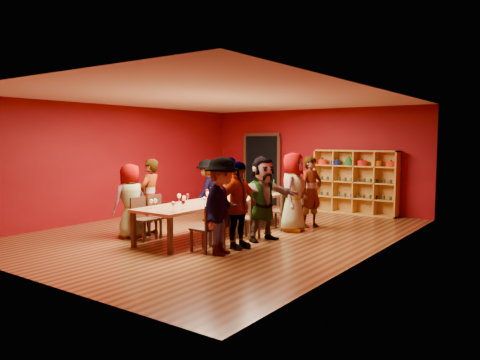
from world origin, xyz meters
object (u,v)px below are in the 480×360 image
(person_right_3, at_px, (293,192))
(chair_person_right_4, at_px, (296,205))
(chair_person_left_4, at_px, (240,199))
(chair_person_right_3, at_px, (281,208))
(chair_person_right_1, at_px, (226,221))
(person_left_1, at_px, (150,197))
(chair_person_right_0, at_px, (208,226))
(chair_person_left_1, at_px, (158,213))
(spittoon_bowl, at_px, (219,198))
(chair_person_left_0, at_px, (142,216))
(tasting_table, at_px, (222,202))
(shelving_unit, at_px, (355,179))
(person_right_4, at_px, (311,192))
(chair_person_left_3, at_px, (219,202))
(person_left_3, at_px, (207,190))
(person_right_1, at_px, (238,205))
(chair_person_right_2, at_px, (251,215))
(person_left_0, at_px, (130,201))
(wine_bottle, at_px, (274,188))
(person_right_0, at_px, (222,206))
(person_right_2, at_px, (263,199))

(person_right_3, relative_size, chair_person_right_4, 2.02)
(chair_person_left_4, relative_size, chair_person_right_4, 1.00)
(chair_person_right_3, bearing_deg, chair_person_right_1, -90.00)
(person_left_1, height_order, chair_person_right_0, person_left_1)
(chair_person_left_1, relative_size, person_left_1, 0.53)
(chair_person_right_1, relative_size, spittoon_bowl, 2.69)
(chair_person_right_0, bearing_deg, chair_person_left_0, 178.97)
(person_left_1, relative_size, chair_person_right_0, 1.88)
(tasting_table, xyz_separation_m, shelving_unit, (1.40, 4.32, 0.28))
(chair_person_right_0, bearing_deg, chair_person_right_3, 90.00)
(chair_person_right_0, relative_size, person_right_4, 0.52)
(chair_person_left_3, relative_size, person_left_3, 0.56)
(chair_person_left_0, relative_size, chair_person_left_4, 1.00)
(chair_person_right_0, height_order, person_right_1, person_right_1)
(person_left_3, bearing_deg, chair_person_right_4, 92.25)
(person_left_1, relative_size, chair_person_right_2, 1.88)
(chair_person_left_0, height_order, person_left_0, person_left_0)
(person_right_1, xyz_separation_m, person_right_3, (0.02, 2.12, 0.06))
(person_left_0, height_order, chair_person_right_0, person_left_0)
(wine_bottle, bearing_deg, person_left_3, -152.88)
(chair_person_right_4, bearing_deg, wine_bottle, 176.25)
(person_right_0, xyz_separation_m, wine_bottle, (-1.01, 3.43, -0.01))
(person_left_0, relative_size, person_left_1, 0.95)
(chair_person_right_1, bearing_deg, person_right_0, -58.26)
(chair_person_left_3, relative_size, person_right_2, 0.51)
(chair_person_right_4, bearing_deg, chair_person_right_3, -90.00)
(chair_person_left_1, height_order, chair_person_right_0, same)
(person_left_0, relative_size, chair_person_right_0, 1.78)
(person_left_1, height_order, chair_person_right_2, person_left_1)
(person_right_4, bearing_deg, chair_person_left_4, 105.24)
(chair_person_left_0, relative_size, chair_person_right_4, 1.00)
(person_left_3, bearing_deg, chair_person_left_4, 140.59)
(chair_person_left_1, height_order, chair_person_left_3, same)
(chair_person_left_3, height_order, chair_person_right_0, same)
(chair_person_right_2, bearing_deg, person_right_1, -71.86)
(person_left_1, bearing_deg, person_right_2, 97.75)
(shelving_unit, xyz_separation_m, person_left_3, (-2.69, -3.28, -0.19))
(chair_person_right_4, bearing_deg, chair_person_right_1, -90.00)
(chair_person_right_2, height_order, person_right_4, person_right_4)
(person_right_3, bearing_deg, chair_person_right_0, 160.26)
(person_left_3, bearing_deg, chair_person_left_0, -7.95)
(tasting_table, distance_m, person_left_0, 2.01)
(shelving_unit, relative_size, spittoon_bowl, 7.26)
(tasting_table, relative_size, person_right_0, 2.52)
(tasting_table, relative_size, person_right_2, 2.56)
(chair_person_left_3, distance_m, chair_person_right_0, 3.21)
(person_right_4, height_order, wine_bottle, person_right_4)
(chair_person_right_3, distance_m, person_right_4, 0.89)
(person_left_3, relative_size, person_right_0, 0.89)
(tasting_table, height_order, person_left_0, person_left_0)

